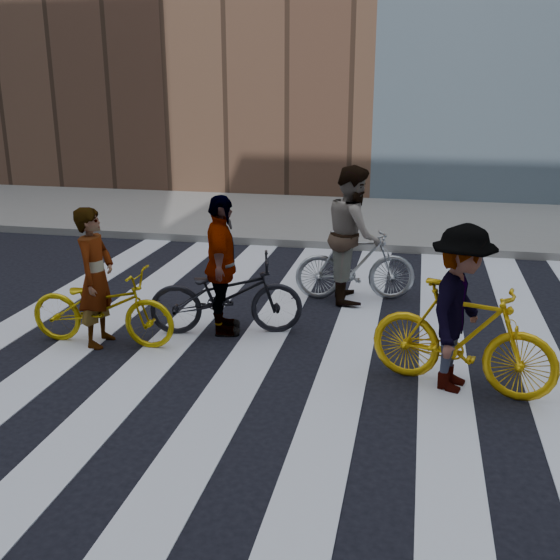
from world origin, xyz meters
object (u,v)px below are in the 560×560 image
(bike_silver_mid, at_px, (355,265))
(rider_rear, at_px, (222,266))
(rider_mid, at_px, (353,234))
(rider_left, at_px, (96,277))
(rider_right, at_px, (460,309))
(bike_yellow_left, at_px, (102,307))
(bike_yellow_right, at_px, (462,337))
(bike_dark_rear, at_px, (226,295))

(bike_silver_mid, xyz_separation_m, rider_rear, (-1.52, -1.69, 0.37))
(rider_mid, bearing_deg, rider_left, 119.02)
(rider_mid, distance_m, rider_right, 3.03)
(rider_rear, bearing_deg, bike_yellow_left, 101.80)
(rider_right, height_order, rider_rear, rider_rear)
(bike_yellow_left, bearing_deg, rider_rear, -64.23)
(bike_yellow_right, height_order, rider_left, rider_left)
(bike_yellow_left, relative_size, rider_mid, 0.93)
(bike_yellow_left, bearing_deg, rider_mid, -50.72)
(bike_dark_rear, xyz_separation_m, rider_rear, (-0.05, 0.00, 0.38))
(bike_yellow_left, height_order, bike_dark_rear, bike_dark_rear)
(bike_dark_rear, distance_m, rider_left, 1.61)
(bike_yellow_left, height_order, rider_right, rider_right)
(bike_silver_mid, relative_size, bike_yellow_right, 0.91)
(rider_right, bearing_deg, bike_silver_mid, 42.89)
(rider_rear, bearing_deg, rider_mid, -55.81)
(bike_yellow_left, bearing_deg, bike_silver_mid, -51.22)
(bike_yellow_left, xyz_separation_m, rider_left, (-0.05, -0.00, 0.37))
(bike_dark_rear, bearing_deg, rider_right, -124.63)
(rider_left, height_order, rider_rear, rider_rear)
(bike_yellow_left, height_order, bike_yellow_right, bike_yellow_right)
(bike_silver_mid, distance_m, bike_yellow_right, 3.03)
(rider_mid, bearing_deg, bike_yellow_right, -162.82)
(bike_silver_mid, distance_m, bike_dark_rear, 2.24)
(rider_mid, bearing_deg, bike_yellow_left, 119.52)
(bike_yellow_left, bearing_deg, rider_right, -95.56)
(bike_silver_mid, height_order, rider_mid, rider_mid)
(bike_yellow_right, relative_size, rider_rear, 1.08)
(bike_yellow_right, relative_size, rider_left, 1.13)
(bike_yellow_left, bearing_deg, rider_left, 89.08)
(rider_rear, bearing_deg, rider_left, 100.96)
(bike_yellow_left, bearing_deg, bike_dark_rear, -65.08)
(rider_left, relative_size, rider_rear, 0.95)
(bike_yellow_left, relative_size, bike_dark_rear, 0.95)
(rider_right, xyz_separation_m, rider_rear, (-2.84, 1.00, 0.01))
(bike_silver_mid, height_order, bike_yellow_right, bike_yellow_right)
(bike_yellow_right, height_order, rider_mid, rider_mid)
(bike_silver_mid, bearing_deg, bike_dark_rear, 128.40)
(bike_yellow_right, height_order, rider_right, rider_right)
(rider_left, distance_m, rider_right, 4.23)
(bike_yellow_left, height_order, rider_rear, rider_rear)
(bike_yellow_left, distance_m, rider_right, 4.20)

